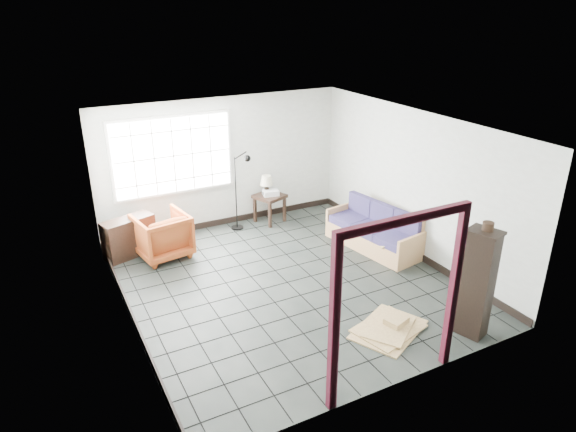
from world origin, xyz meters
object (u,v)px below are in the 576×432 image
futon_sofa (375,232)px  side_table (270,200)px  armchair (162,233)px  tall_shelf (477,283)px

futon_sofa → side_table: bearing=111.9°
armchair → side_table: armchair is taller
armchair → tall_shelf: bearing=117.0°
side_table → tall_shelf: size_ratio=0.44×
futon_sofa → armchair: (-3.60, 1.48, 0.15)m
tall_shelf → armchair: bearing=108.4°
armchair → side_table: 2.44m
futon_sofa → side_table: (-1.22, 1.99, 0.19)m
armchair → tall_shelf: tall_shelf is taller
armchair → side_table: bearing=-177.1°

